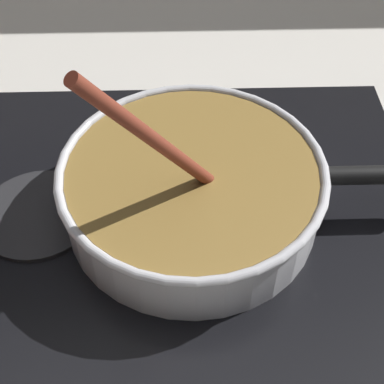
{
  "coord_description": "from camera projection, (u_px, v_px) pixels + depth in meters",
  "views": [
    {
      "loc": [
        0.03,
        -0.34,
        0.53
      ],
      "look_at": [
        0.05,
        0.1,
        0.05
      ],
      "focal_mm": 52.77,
      "sensor_mm": 36.0,
      "label": 1
    }
  ],
  "objects": [
    {
      "name": "burner_ring",
      "position": [
        192.0,
        210.0,
        0.67
      ],
      "size": [
        0.18,
        0.18,
        0.01
      ],
      "primitive_type": "torus",
      "color": "#592D0C",
      "rests_on": "hob_plate"
    },
    {
      "name": "cooking_pan",
      "position": [
        193.0,
        189.0,
        0.65
      ],
      "size": [
        0.43,
        0.3,
        0.27
      ],
      "color": "silver",
      "rests_on": "hob_plate"
    },
    {
      "name": "spare_burner",
      "position": [
        38.0,
        214.0,
        0.67
      ],
      "size": [
        0.14,
        0.14,
        0.01
      ],
      "primitive_type": "cylinder",
      "color": "#262628",
      "rests_on": "hob_plate"
    },
    {
      "name": "hob_plate",
      "position": [
        192.0,
        215.0,
        0.68
      ],
      "size": [
        0.56,
        0.48,
        0.01
      ],
      "primitive_type": "cube",
      "color": "black",
      "rests_on": "ground"
    },
    {
      "name": "ground",
      "position": [
        153.0,
        296.0,
        0.64
      ],
      "size": [
        2.4,
        1.6,
        0.04
      ],
      "primitive_type": "cube",
      "color": "beige"
    }
  ]
}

